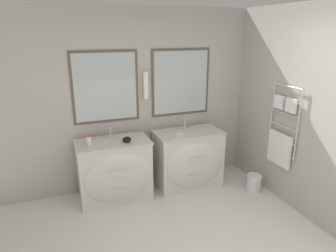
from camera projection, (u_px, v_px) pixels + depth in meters
The scene contains 10 objects.
wall_back at pixel (145, 99), 4.39m from camera, with size 4.82×0.16×2.60m.
wall_right at pixel (297, 111), 3.80m from camera, with size 0.13×4.42×2.60m.
vanity_left at pixel (115, 170), 4.12m from camera, with size 1.00×0.61×0.85m.
vanity_right at pixel (189, 158), 4.50m from camera, with size 1.00×0.61×0.85m.
faucet_left at pixel (110, 132), 4.12m from camera, with size 0.17×0.12×0.19m.
faucet_right at pixel (185, 123), 4.50m from camera, with size 0.17×0.12×0.19m.
toiletry_bottle at pixel (89, 141), 3.82m from camera, with size 0.06×0.06×0.16m.
amenity_bowl at pixel (127, 139), 3.99m from camera, with size 0.12×0.12×0.07m.
soap_dish at pixel (179, 134), 4.25m from camera, with size 0.11×0.08×0.04m.
waste_bin at pixel (254, 183), 4.41m from camera, with size 0.21×0.21×0.26m.
Camera 1 is at (-1.20, -1.84, 2.28)m, focal length 32.00 mm.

